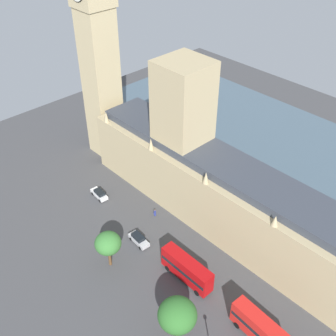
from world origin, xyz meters
name	(u,v)px	position (x,y,z in m)	size (l,w,h in m)	color
ground_plane	(215,224)	(0.00, 0.00, 0.00)	(139.61, 139.61, 0.00)	#424244
river_thames	(308,156)	(-35.44, 0.00, 0.12)	(38.73, 125.65, 0.25)	#475B6B
parliament_building	(216,182)	(-1.99, -2.19, 8.70)	(12.92, 66.18, 31.05)	tan
clock_tower	(96,30)	(-0.65, -37.25, 30.79)	(7.63, 7.63, 59.49)	tan
car_white_trailing	(99,194)	(12.15, -23.32, 0.89)	(2.14, 4.87, 1.74)	silver
car_silver_leading	(139,239)	(14.63, -6.93, 0.89)	(2.19, 4.91, 1.74)	#B7B7BC
double_decker_bus_near_tower	(187,269)	(14.09, 5.59, 2.63)	(2.66, 10.50, 4.75)	#B20C0F
double_decker_bus_far_end	(261,330)	(14.15, 21.62, 2.63)	(3.17, 10.63, 4.75)	red
pedestrian_corner	(155,213)	(7.19, -10.48, 0.72)	(0.56, 0.45, 1.61)	navy
plane_tree_kerbside	(177,315)	(23.27, 12.53, 5.86)	(5.97, 5.97, 8.42)	brown
plane_tree_under_trees	(108,243)	(21.95, -6.38, 5.54)	(4.79, 4.79, 7.62)	brown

